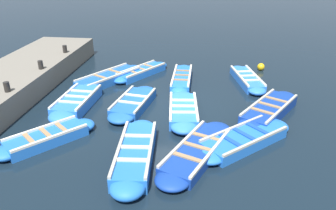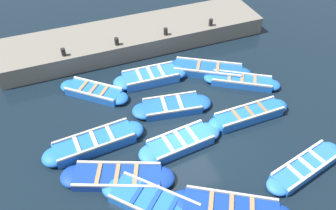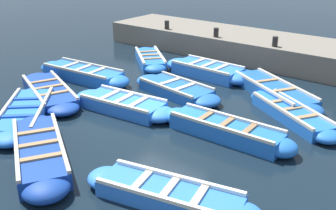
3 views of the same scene
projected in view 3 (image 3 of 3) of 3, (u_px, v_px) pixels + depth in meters
ground_plane at (154, 107)px, 11.15m from camera, size 120.00×120.00×0.00m
boat_stern_in at (207, 71)px, 13.61m from camera, size 1.14×3.42×0.47m
boat_far_corner at (176, 90)px, 11.99m from camera, size 1.42×3.37×0.39m
boat_end_of_row at (273, 91)px, 11.83m from camera, size 2.82×3.86×0.42m
boat_tucked at (226, 130)px, 9.35m from camera, size 0.81×3.51×0.45m
boat_outer_right at (291, 114)px, 10.33m from camera, size 2.37×3.21×0.37m
boat_near_quay at (40, 152)px, 8.43m from camera, size 2.72×3.72×0.43m
boat_inner_gap at (49, 92)px, 11.83m from camera, size 2.29×3.87×0.37m
boat_outer_left at (169, 195)px, 7.02m from camera, size 1.45×3.48×0.38m
boat_broadside at (83, 74)px, 13.27m from camera, size 1.17×3.82×0.47m
boat_drifting at (25, 113)px, 10.38m from camera, size 3.35×3.22×0.39m
boat_alongside at (123, 105)px, 10.85m from camera, size 1.22×3.32×0.41m
boat_bow_out at (150, 59)px, 15.05m from camera, size 2.67×2.91×0.39m
quay_wall at (256, 47)px, 15.64m from camera, size 2.88×13.12×0.89m
bollard_north at (167, 25)px, 16.66m from camera, size 0.20×0.20×0.35m
bollard_mid_north at (216, 32)px, 15.29m from camera, size 0.20×0.20×0.35m
bollard_mid_south at (275, 41)px, 13.92m from camera, size 0.20×0.20×0.35m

